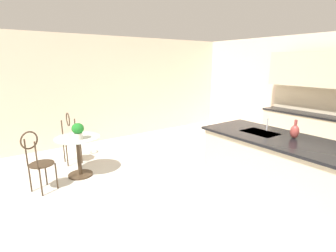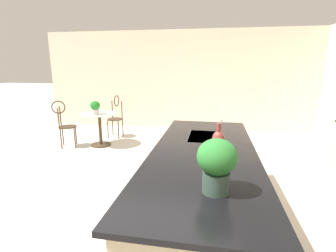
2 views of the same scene
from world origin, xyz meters
name	(u,v)px [view 1 (image 1 of 2)]	position (x,y,z in m)	size (l,w,h in m)	color
ground_plane	(234,205)	(0.00, 0.00, 0.00)	(40.00, 40.00, 0.00)	beige
wall_left_window	(113,89)	(-4.26, 0.00, 1.35)	(0.12, 7.80, 2.70)	beige
kitchen_island	(288,169)	(0.30, 0.85, 0.46)	(2.80, 1.06, 0.92)	beige
back_counter_run	(316,133)	(-0.40, 3.21, 0.49)	(2.44, 0.64, 1.52)	beige
upper_cabinet_run	(325,69)	(-0.40, 3.18, 1.90)	(2.40, 0.36, 0.76)	beige
bistro_table	(79,153)	(-2.33, -1.55, 0.45)	(0.80, 0.80, 0.74)	#3D2D1E
chair_near_window	(70,136)	(-3.10, -1.48, 0.57)	(0.49, 0.39, 1.04)	#3D2D1E
chair_by_island	(38,159)	(-2.08, -2.25, 0.57)	(0.50, 0.52, 1.04)	#3D2D1E
sink_faucet	(267,124)	(-0.25, 1.03, 1.03)	(0.02, 0.02, 0.22)	#B2B5BA
potted_plant_on_table	(78,130)	(-2.19, -1.56, 0.91)	(0.21, 0.21, 0.29)	beige
vase_on_counter	(295,131)	(0.25, 0.99, 1.03)	(0.13, 0.13, 0.29)	#993D38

